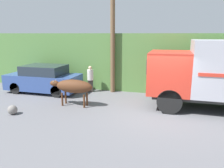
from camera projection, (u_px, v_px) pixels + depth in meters
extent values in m
plane|color=slate|center=(158.00, 114.00, 9.38)|extent=(60.00, 60.00, 0.00)
cube|color=#568442|center=(166.00, 60.00, 14.48)|extent=(32.00, 5.14, 3.40)
cube|color=#8CC69E|center=(107.00, 66.00, 14.58)|extent=(4.20, 2.40, 2.55)
cube|color=#4C4742|center=(107.00, 45.00, 14.28)|extent=(4.50, 2.70, 0.16)
cube|color=#2D2D2D|center=(217.00, 96.00, 9.81)|extent=(5.62, 1.95, 0.18)
cube|color=red|center=(169.00, 72.00, 10.15)|extent=(1.83, 2.44, 1.86)
cube|color=#232D38|center=(149.00, 64.00, 10.32)|extent=(0.04, 2.07, 0.65)
cylinder|color=black|center=(169.00, 101.00, 9.48)|extent=(1.08, 0.54, 1.08)
ellipsoid|color=#512D19|center=(74.00, 86.00, 10.31)|extent=(1.82, 0.64, 0.64)
ellipsoid|color=#512D19|center=(55.00, 83.00, 10.56)|extent=(0.48, 0.28, 0.28)
cone|color=#B7AD93|center=(53.00, 81.00, 10.43)|extent=(0.06, 0.06, 0.11)
cone|color=#B7AD93|center=(56.00, 80.00, 10.63)|extent=(0.06, 0.06, 0.11)
cylinder|color=#512D19|center=(62.00, 99.00, 10.43)|extent=(0.09, 0.09, 0.63)
cylinder|color=#512D19|center=(66.00, 97.00, 10.77)|extent=(0.09, 0.09, 0.63)
cylinder|color=#512D19|center=(84.00, 101.00, 10.13)|extent=(0.09, 0.09, 0.63)
cylinder|color=#512D19|center=(87.00, 99.00, 10.47)|extent=(0.09, 0.09, 0.63)
cube|color=#334C8C|center=(43.00, 82.00, 12.86)|extent=(4.25, 1.84, 0.88)
cube|color=#232D38|center=(44.00, 70.00, 12.68)|extent=(2.34, 1.70, 0.54)
cylinder|color=black|center=(16.00, 88.00, 12.55)|extent=(0.66, 0.29, 0.66)
cylinder|color=black|center=(57.00, 91.00, 11.85)|extent=(0.66, 0.29, 0.66)
cube|color=#38332D|center=(91.00, 86.00, 12.93)|extent=(0.35, 0.29, 0.72)
cylinder|color=silver|center=(90.00, 75.00, 12.78)|extent=(0.46, 0.46, 0.62)
sphere|color=#DBB28E|center=(90.00, 68.00, 12.69)|extent=(0.21, 0.21, 0.21)
cylinder|color=brown|center=(113.00, 36.00, 12.30)|extent=(0.26, 0.26, 6.46)
sphere|color=gray|center=(13.00, 110.00, 9.34)|extent=(0.40, 0.40, 0.40)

